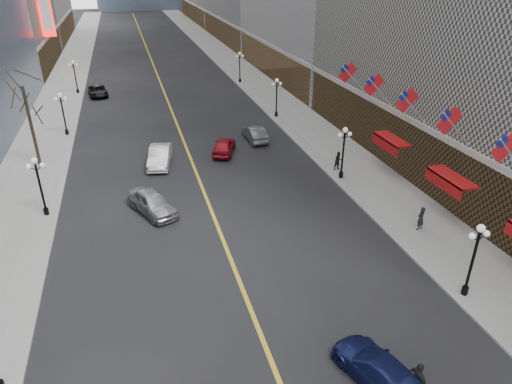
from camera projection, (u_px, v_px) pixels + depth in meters
sidewalk_east at (247, 76)px, 74.14m from camera, size 6.00×230.00×0.15m
sidewalk_west at (64, 88)px, 67.36m from camera, size 6.00×230.00×0.15m
lane_line at (155, 69)px, 79.36m from camera, size 0.25×200.00×0.02m
streetlamp_east_0 at (475, 253)px, 24.27m from camera, size 1.26×0.44×4.52m
streetlamp_east_1 at (344, 148)px, 38.00m from camera, size 1.26×0.44×4.52m
streetlamp_east_2 at (277, 94)px, 53.45m from camera, size 1.26×0.44×4.52m
streetlamp_east_3 at (240, 64)px, 68.89m from camera, size 1.26×0.44×4.52m
streetlamp_west_1 at (39, 181)px, 32.29m from camera, size 1.26×0.44×4.52m
streetlamp_west_2 at (63, 109)px, 47.73m from camera, size 1.26×0.44×4.52m
streetlamp_west_3 at (75, 73)px, 63.18m from camera, size 1.26×0.44×4.52m
flag_1 at (508, 150)px, 25.71m from camera, size 2.87×0.12×2.87m
flag_2 at (451, 123)px, 30.00m from camera, size 2.87×0.12×2.87m
flag_3 at (409, 102)px, 34.29m from camera, size 2.87×0.12×2.87m
flag_4 at (376, 87)px, 38.58m from camera, size 2.87×0.12×2.87m
flag_5 at (349, 74)px, 42.87m from camera, size 2.87×0.12×2.87m
awning_b at (449, 179)px, 32.10m from camera, size 1.40×4.00×0.93m
awning_c at (390, 141)px, 38.96m from camera, size 1.40×4.00×0.93m
tree_west_far at (25, 99)px, 38.94m from camera, size 3.60×3.60×7.92m
car_nb_near at (152, 202)px, 33.69m from camera, size 3.91×5.38×1.70m
car_nb_mid at (160, 156)px, 41.70m from camera, size 2.74×5.38×1.69m
car_nb_far at (98, 91)px, 63.04m from camera, size 3.02×5.30×1.39m
car_sb_near at (380, 371)px, 19.99m from camera, size 3.31×5.40×1.46m
car_sb_mid at (224, 146)px, 44.19m from camera, size 3.34×4.90×1.55m
car_sb_far at (254, 133)px, 47.42m from camera, size 1.82×4.73×1.54m
ped_ne_corner at (421, 218)px, 31.30m from camera, size 0.75×0.65×1.73m
ped_east_walk at (339, 161)px, 40.33m from camera, size 0.86×0.53×1.69m
ped_crossing_a at (418, 380)px, 19.33m from camera, size 0.61×1.12×1.83m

